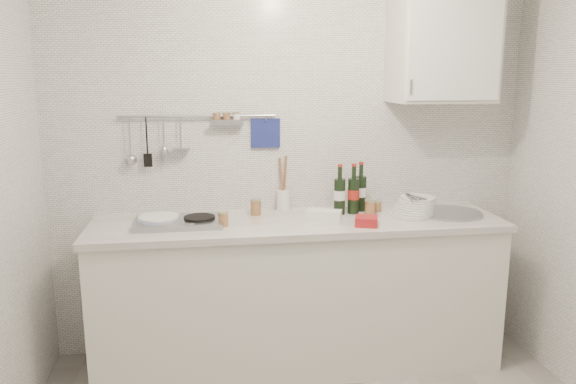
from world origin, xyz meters
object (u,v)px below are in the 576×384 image
(plate_stack_sink, at_px, (415,207))
(plate_stack_hob, at_px, (157,220))
(wall_cabinet, at_px, (443,43))
(utensil_crock, at_px, (283,197))
(wine_bottles, at_px, (351,188))

(plate_stack_sink, bearing_deg, plate_stack_hob, 179.74)
(wall_cabinet, xyz_separation_m, plate_stack_sink, (-0.17, -0.11, -0.98))
(plate_stack_sink, height_order, utensil_crock, utensil_crock)
(wine_bottles, bearing_deg, wall_cabinet, -1.10)
(wall_cabinet, height_order, plate_stack_sink, wall_cabinet)
(wall_cabinet, distance_m, plate_stack_hob, 2.00)
(plate_stack_sink, bearing_deg, wall_cabinet, 32.71)
(plate_stack_hob, bearing_deg, wine_bottles, 5.54)
(plate_stack_hob, relative_size, wine_bottles, 0.83)
(plate_stack_hob, xyz_separation_m, plate_stack_sink, (1.55, -0.01, 0.03))
(plate_stack_hob, bearing_deg, wall_cabinet, 3.46)
(wall_cabinet, bearing_deg, wine_bottles, 178.90)
(utensil_crock, bearing_deg, plate_stack_sink, -17.21)
(wine_bottles, bearing_deg, plate_stack_sink, -18.17)
(wall_cabinet, height_order, plate_stack_hob, wall_cabinet)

